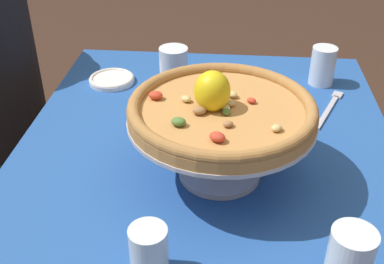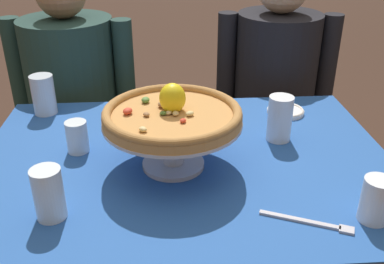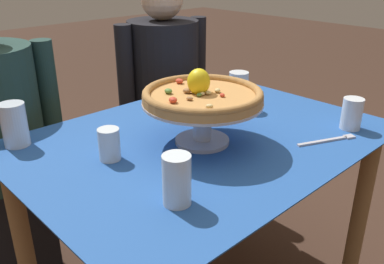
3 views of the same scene
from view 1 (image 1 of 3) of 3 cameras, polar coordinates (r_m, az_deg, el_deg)
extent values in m
cylinder|color=olive|center=(1.69, 14.32, -4.58)|extent=(0.06, 0.06, 0.70)
cylinder|color=olive|center=(1.71, -9.22, -3.42)|extent=(0.06, 0.06, 0.70)
cube|color=olive|center=(1.05, 1.49, -4.43)|extent=(1.12, 0.81, 0.02)
cube|color=#23519E|center=(1.04, 1.51, -3.79)|extent=(1.16, 0.85, 0.00)
cylinder|color=#B7B7C1|center=(1.00, 3.24, -4.67)|extent=(0.17, 0.17, 0.01)
cylinder|color=#B7B7C1|center=(0.97, 3.36, -1.67)|extent=(0.06, 0.06, 0.12)
cylinder|color=#B7B7C1|center=(0.93, 3.48, 1.47)|extent=(0.36, 0.36, 0.01)
cylinder|color=#BC8447|center=(0.93, 3.51, 2.24)|extent=(0.36, 0.36, 0.02)
torus|color=#A6743E|center=(0.92, 3.54, 3.04)|extent=(0.36, 0.36, 0.02)
ellipsoid|color=#4C7533|center=(0.92, 2.49, 3.28)|extent=(0.02, 0.03, 0.01)
ellipsoid|color=#996B42|center=(0.90, 0.89, 2.55)|extent=(0.03, 0.03, 0.01)
ellipsoid|color=beige|center=(0.91, 3.94, 2.84)|extent=(0.02, 0.02, 0.01)
ellipsoid|color=tan|center=(0.86, 9.90, 0.49)|extent=(0.03, 0.03, 0.01)
ellipsoid|color=tan|center=(0.94, -0.70, 3.92)|extent=(0.03, 0.03, 0.01)
ellipsoid|color=#C63D28|center=(0.95, -4.28, 4.33)|extent=(0.02, 0.03, 0.02)
ellipsoid|color=#4C7533|center=(0.90, 4.05, 2.38)|extent=(0.02, 0.02, 0.01)
ellipsoid|color=#4C7533|center=(0.86, -1.59, 1.22)|extent=(0.03, 0.03, 0.01)
ellipsoid|color=#C63D28|center=(0.82, 2.99, -0.57)|extent=(0.03, 0.04, 0.02)
ellipsoid|color=#996B42|center=(0.86, 4.27, 0.94)|extent=(0.02, 0.02, 0.01)
ellipsoid|color=tan|center=(0.96, 4.76, 4.42)|extent=(0.03, 0.03, 0.01)
ellipsoid|color=tan|center=(0.93, 4.47, 3.37)|extent=(0.02, 0.02, 0.01)
ellipsoid|color=#C63D28|center=(0.94, 6.99, 3.69)|extent=(0.02, 0.02, 0.01)
ellipsoid|color=yellow|center=(0.91, 2.39, 4.82)|extent=(0.07, 0.07, 0.08)
cylinder|color=silver|center=(0.78, 17.84, -14.54)|extent=(0.07, 0.07, 0.12)
cylinder|color=white|center=(1.26, -2.14, 6.88)|extent=(0.07, 0.07, 0.14)
cylinder|color=silver|center=(1.27, -2.11, 5.51)|extent=(0.06, 0.06, 0.07)
cylinder|color=white|center=(1.38, 15.08, 7.51)|extent=(0.07, 0.07, 0.11)
cylinder|color=silver|center=(1.39, 14.99, 6.89)|extent=(0.06, 0.06, 0.07)
cylinder|color=silver|center=(0.78, -5.07, -13.86)|extent=(0.06, 0.06, 0.09)
cylinder|color=silver|center=(0.80, -4.98, -15.13)|extent=(0.05, 0.05, 0.04)
cylinder|color=white|center=(1.38, -9.38, 6.02)|extent=(0.13, 0.13, 0.01)
torus|color=silver|center=(1.38, -9.41, 6.25)|extent=(0.12, 0.12, 0.01)
cube|color=#B7B7C1|center=(1.26, 15.56, 2.28)|extent=(0.17, 0.08, 0.01)
cube|color=#B7B7C1|center=(1.35, 16.68, 4.18)|extent=(0.04, 0.03, 0.01)
cube|color=#1E3833|center=(1.84, -20.47, -6.74)|extent=(0.32, 0.36, 0.48)
cylinder|color=black|center=(1.74, -20.20, 11.22)|extent=(0.08, 0.08, 0.42)
camera|label=2|loc=(1.27, 61.89, 17.39)|focal=40.89mm
camera|label=3|loc=(0.81, 92.76, -8.10)|focal=38.45mm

